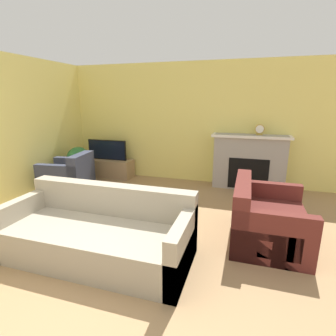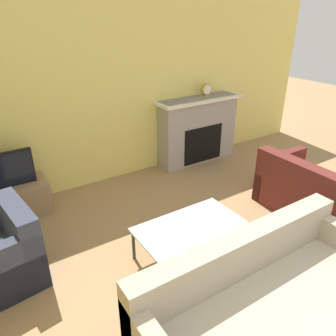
{
  "view_description": "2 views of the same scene",
  "coord_description": "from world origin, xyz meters",
  "px_view_note": "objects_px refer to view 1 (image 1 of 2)",
  "views": [
    {
      "loc": [
        1.55,
        -1.58,
        1.89
      ],
      "look_at": [
        0.17,
        2.88,
        0.66
      ],
      "focal_mm": 28.0,
      "sensor_mm": 36.0,
      "label": 1
    },
    {
      "loc": [
        -1.89,
        -0.26,
        2.54
      ],
      "look_at": [
        0.13,
        2.88,
        0.73
      ],
      "focal_mm": 35.0,
      "sensor_mm": 36.0,
      "label": 2
    }
  ],
  "objects_px": {
    "armchair_by_window": "(69,178)",
    "coffee_table": "(138,196)",
    "mantel_clock": "(260,129)",
    "tv": "(107,150)",
    "couch_sectional": "(99,234)",
    "potted_plant": "(79,161)",
    "couch_loveseat": "(265,220)"
  },
  "relations": [
    {
      "from": "armchair_by_window",
      "to": "coffee_table",
      "type": "distance_m",
      "value": 2.04
    },
    {
      "from": "armchair_by_window",
      "to": "mantel_clock",
      "type": "height_order",
      "value": "mantel_clock"
    },
    {
      "from": "coffee_table",
      "to": "mantel_clock",
      "type": "bearing_deg",
      "value": 48.77
    },
    {
      "from": "tv",
      "to": "mantel_clock",
      "type": "xyz_separation_m",
      "value": [
        3.51,
        0.13,
        0.6
      ]
    },
    {
      "from": "armchair_by_window",
      "to": "mantel_clock",
      "type": "distance_m",
      "value": 4.1
    },
    {
      "from": "couch_sectional",
      "to": "armchair_by_window",
      "type": "height_order",
      "value": "same"
    },
    {
      "from": "armchair_by_window",
      "to": "potted_plant",
      "type": "bearing_deg",
      "value": -171.72
    },
    {
      "from": "potted_plant",
      "to": "tv",
      "type": "bearing_deg",
      "value": 56.97
    },
    {
      "from": "couch_sectional",
      "to": "couch_loveseat",
      "type": "xyz_separation_m",
      "value": [
        1.97,
        0.99,
        0.01
      ]
    },
    {
      "from": "armchair_by_window",
      "to": "couch_loveseat",
      "type": "bearing_deg",
      "value": 69.61
    },
    {
      "from": "tv",
      "to": "coffee_table",
      "type": "distance_m",
      "value": 2.6
    },
    {
      "from": "coffee_table",
      "to": "couch_loveseat",
      "type": "bearing_deg",
      "value": -3.59
    },
    {
      "from": "couch_loveseat",
      "to": "coffee_table",
      "type": "relative_size",
      "value": 1.09
    },
    {
      "from": "couch_loveseat",
      "to": "tv",
      "type": "bearing_deg",
      "value": 59.89
    },
    {
      "from": "couch_sectional",
      "to": "potted_plant",
      "type": "xyz_separation_m",
      "value": [
        -2.04,
        2.48,
        0.23
      ]
    },
    {
      "from": "tv",
      "to": "mantel_clock",
      "type": "bearing_deg",
      "value": 2.14
    },
    {
      "from": "couch_sectional",
      "to": "coffee_table",
      "type": "bearing_deg",
      "value": 88.36
    },
    {
      "from": "armchair_by_window",
      "to": "potted_plant",
      "type": "distance_m",
      "value": 0.67
    },
    {
      "from": "couch_sectional",
      "to": "potted_plant",
      "type": "relative_size",
      "value": 2.72
    },
    {
      "from": "couch_sectional",
      "to": "potted_plant",
      "type": "bearing_deg",
      "value": 129.43
    },
    {
      "from": "couch_sectional",
      "to": "coffee_table",
      "type": "xyz_separation_m",
      "value": [
        0.03,
        1.12,
        0.09
      ]
    },
    {
      "from": "couch_loveseat",
      "to": "mantel_clock",
      "type": "relative_size",
      "value": 5.78
    },
    {
      "from": "tv",
      "to": "couch_sectional",
      "type": "height_order",
      "value": "tv"
    },
    {
      "from": "armchair_by_window",
      "to": "coffee_table",
      "type": "relative_size",
      "value": 0.83
    },
    {
      "from": "couch_loveseat",
      "to": "armchair_by_window",
      "type": "bearing_deg",
      "value": 77.19
    },
    {
      "from": "coffee_table",
      "to": "mantel_clock",
      "type": "height_order",
      "value": "mantel_clock"
    },
    {
      "from": "potted_plant",
      "to": "couch_sectional",
      "type": "bearing_deg",
      "value": -50.57
    },
    {
      "from": "couch_sectional",
      "to": "mantel_clock",
      "type": "distance_m",
      "value": 3.86
    },
    {
      "from": "tv",
      "to": "potted_plant",
      "type": "bearing_deg",
      "value": -123.03
    },
    {
      "from": "coffee_table",
      "to": "potted_plant",
      "type": "height_order",
      "value": "potted_plant"
    },
    {
      "from": "couch_loveseat",
      "to": "coffee_table",
      "type": "xyz_separation_m",
      "value": [
        -1.94,
        0.12,
        0.08
      ]
    },
    {
      "from": "couch_loveseat",
      "to": "mantel_clock",
      "type": "xyz_separation_m",
      "value": [
        -0.1,
        2.22,
        1.0
      ]
    }
  ]
}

